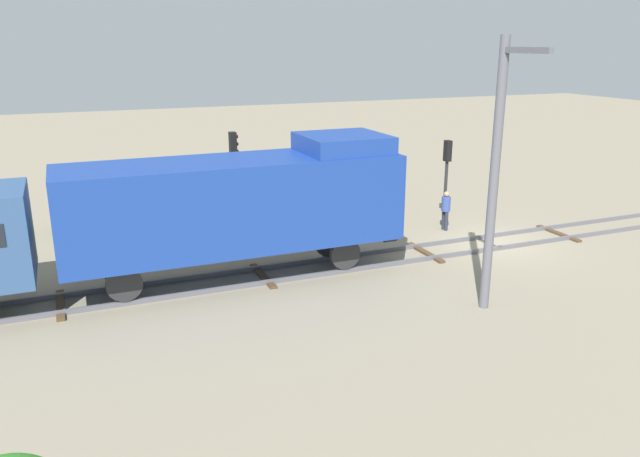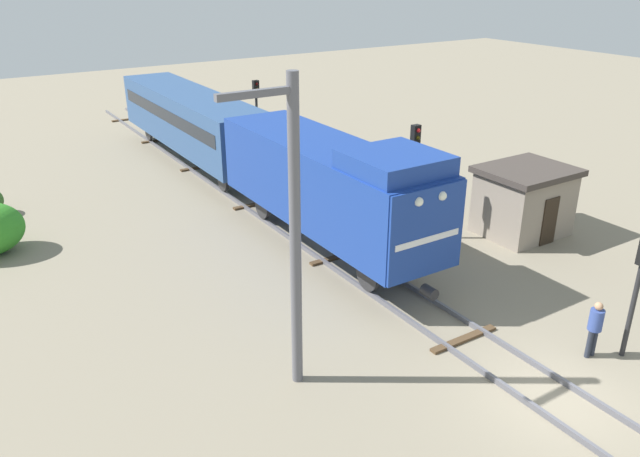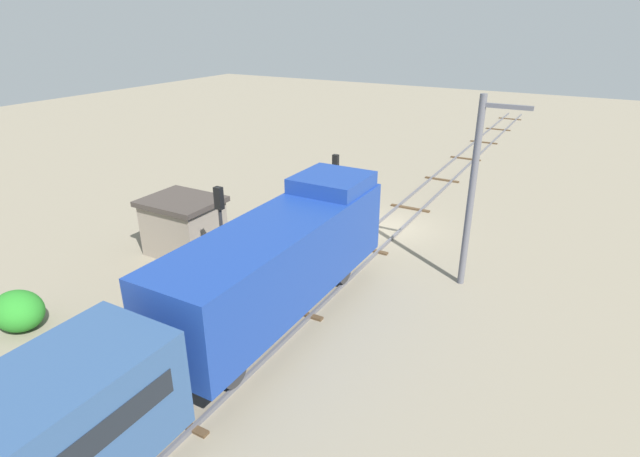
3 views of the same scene
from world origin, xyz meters
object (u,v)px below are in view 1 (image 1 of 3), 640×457
worker_by_signal (194,223)px  traffic_signal_mid (234,169)px  catenary_mast (496,171)px  relay_hut (255,188)px  traffic_signal_near (447,166)px  worker_near_track (446,208)px  locomotive (241,201)px

worker_by_signal → traffic_signal_mid: bearing=-11.6°
catenary_mast → relay_hut: 13.34m
traffic_signal_near → worker_near_track: size_ratio=2.19×
traffic_signal_near → worker_by_signal: 11.05m
worker_by_signal → relay_hut: relay_hut is taller
catenary_mast → locomotive: bearing=50.7°
relay_hut → traffic_signal_mid: bearing=154.0°
locomotive → catenary_mast: (-5.06, -6.18, 1.46)m
relay_hut → worker_by_signal: bearing=133.5°
worker_by_signal → catenary_mast: (-9.26, -6.96, 3.24)m
locomotive → worker_by_signal: (4.20, 0.78, -1.78)m
traffic_signal_near → worker_by_signal: (1.00, 10.89, -1.61)m
traffic_signal_near → traffic_signal_mid: (0.20, 9.41, 0.54)m
locomotive → traffic_signal_near: size_ratio=3.11×
traffic_signal_mid → relay_hut: traffic_signal_mid is taller
traffic_signal_mid → worker_by_signal: 2.74m
worker_near_track → worker_by_signal: bearing=-96.1°
locomotive → traffic_signal_mid: locomotive is taller
traffic_signal_mid → traffic_signal_near: bearing=-91.2°
traffic_signal_near → traffic_signal_mid: 9.42m
locomotive → relay_hut: (7.50, -2.69, -1.38)m
worker_near_track → relay_hut: size_ratio=0.49×
worker_near_track → relay_hut: bearing=-122.7°
worker_near_track → catenary_mast: size_ratio=0.21×
locomotive → worker_near_track: (2.40, -9.62, -1.78)m
locomotive → worker_near_track: locomotive is taller
locomotive → catenary_mast: catenary_mast is taller
locomotive → worker_by_signal: locomotive is taller
catenary_mast → relay_hut: (12.56, 3.49, -2.84)m
worker_by_signal → catenary_mast: 12.03m
locomotive → traffic_signal_mid: 3.49m
locomotive → worker_by_signal: 4.63m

